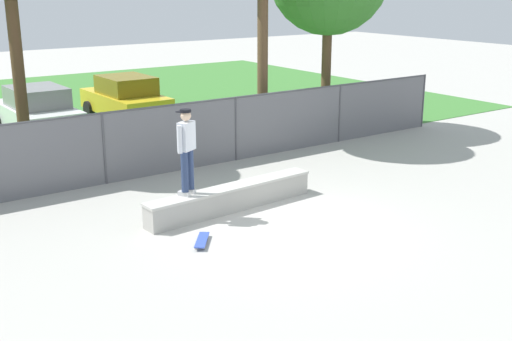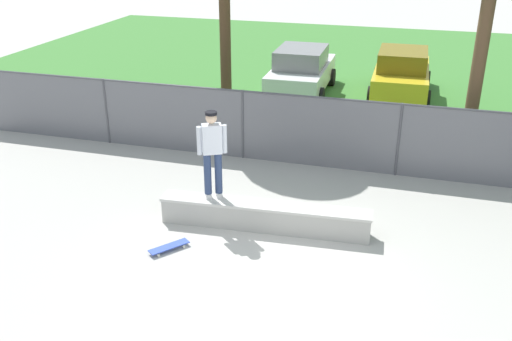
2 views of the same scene
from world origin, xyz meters
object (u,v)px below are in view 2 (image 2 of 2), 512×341
object	(u,v)px
skateboarder	(212,151)
concrete_ledge	(264,216)
skateboard	(169,247)
car_yellow	(401,73)
car_white	(301,71)

from	to	relation	value
skateboarder	concrete_ledge	bearing A→B (deg)	-0.43
skateboard	car_yellow	world-z (taller)	car_yellow
skateboarder	car_white	world-z (taller)	skateboarder
skateboarder	car_yellow	bearing A→B (deg)	72.87
skateboard	concrete_ledge	bearing A→B (deg)	40.49
concrete_ledge	skateboarder	distance (m)	1.70
concrete_ledge	skateboarder	size ratio (longest dim) A/B	2.34
skateboarder	car_white	xyz separation A→B (m)	(-0.23, 9.64, -0.75)
skateboarder	skateboard	size ratio (longest dim) A/B	2.44
car_yellow	concrete_ledge	bearing A→B (deg)	-101.46
car_yellow	skateboarder	bearing A→B (deg)	-107.13
skateboard	car_yellow	size ratio (longest dim) A/B	0.18
skateboard	car_white	world-z (taller)	car_white
skateboard	skateboarder	bearing A→B (deg)	71.29
concrete_ledge	skateboarder	xyz separation A→B (m)	(-1.08, 0.01, 1.31)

